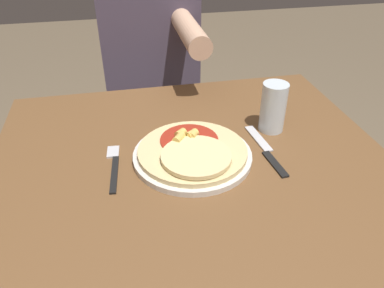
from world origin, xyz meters
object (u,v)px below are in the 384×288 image
Objects in this scene: dining_table at (194,203)px; drinking_glass at (273,107)px; knife at (266,150)px; person_diner at (151,61)px; plate at (192,156)px; pizza at (192,151)px; fork at (114,165)px.

drinking_glass is at bearing 24.92° from dining_table.
knife is 0.71m from person_diner.
plate is 0.25m from drinking_glass.
person_diner reaches higher than drinking_glass.
pizza is 0.25m from drinking_glass.
pizza reaches higher than plate.
drinking_glass is (0.23, 0.09, 0.06)m from plate.
dining_table is 4.22× the size of knife.
person_diner is (-0.02, 0.70, 0.11)m from dining_table.
plate reaches higher than fork.
plate is 2.15× the size of drinking_glass.
plate is 1.26× the size of knife.
fork reaches higher than dining_table.
knife is 0.12m from drinking_glass.
pizza is at bearing 94.94° from dining_table.
drinking_glass is 0.65m from person_diner.
pizza is 0.21× the size of person_diner.
fork is 0.69m from person_diner.
pizza reaches higher than fork.
knife is at bearing -1.20° from pizza.
fork is (-0.18, 0.03, 0.13)m from dining_table.
plate reaches higher than knife.
drinking_glass is at bearing 20.53° from plate.
dining_table is 5.29× the size of fork.
dining_table is 3.66× the size of pizza.
knife reaches higher than dining_table.
drinking_glass is (0.41, 0.08, 0.06)m from fork.
pizza is 1.45× the size of fork.
fork is 0.36m from knife.
knife is 1.71× the size of drinking_glass.
dining_table is at bearing -87.06° from plate.
fork is 0.42m from drinking_glass.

